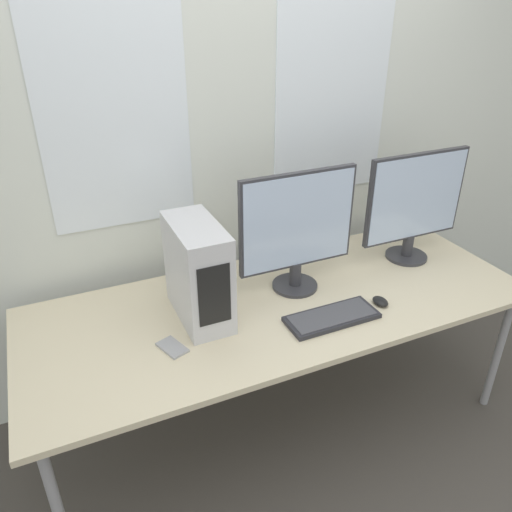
{
  "coord_description": "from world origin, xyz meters",
  "views": [
    {
      "loc": [
        -0.89,
        -1.25,
        1.99
      ],
      "look_at": [
        -0.13,
        0.45,
        0.99
      ],
      "focal_mm": 35.0,
      "sensor_mm": 36.0,
      "label": 1
    }
  ],
  "objects": [
    {
      "name": "wall_back",
      "position": [
        0.0,
        1.03,
        1.35
      ],
      "size": [
        8.0,
        0.07,
        2.7
      ],
      "color": "silver",
      "rests_on": "ground_plane"
    },
    {
      "name": "keyboard",
      "position": [
        0.13,
        0.23,
        0.74
      ],
      "size": [
        0.41,
        0.16,
        0.02
      ],
      "color": "#28282D",
      "rests_on": "desk"
    },
    {
      "name": "monitor_main",
      "position": [
        0.12,
        0.53,
        1.04
      ],
      "size": [
        0.56,
        0.22,
        0.57
      ],
      "color": "#333338",
      "rests_on": "desk"
    },
    {
      "name": "monitor_right_near",
      "position": [
        0.8,
        0.55,
        1.04
      ],
      "size": [
        0.57,
        0.22,
        0.57
      ],
      "color": "#333338",
      "rests_on": "desk"
    },
    {
      "name": "ground_plane",
      "position": [
        0.0,
        0.0,
        0.0
      ],
      "size": [
        14.0,
        14.0,
        0.0
      ],
      "primitive_type": "plane",
      "color": "#47423D"
    },
    {
      "name": "pc_tower",
      "position": [
        -0.37,
        0.5,
        0.95
      ],
      "size": [
        0.19,
        0.4,
        0.43
      ],
      "color": "silver",
      "rests_on": "desk"
    },
    {
      "name": "mouse",
      "position": [
        0.4,
        0.24,
        0.74
      ],
      "size": [
        0.06,
        0.09,
        0.03
      ],
      "color": "black",
      "rests_on": "desk"
    },
    {
      "name": "desk",
      "position": [
        0.0,
        0.45,
        0.69
      ],
      "size": [
        2.3,
        0.9,
        0.73
      ],
      "color": "beige",
      "rests_on": "ground_plane"
    },
    {
      "name": "cell_phone",
      "position": [
        -0.55,
        0.32,
        0.73
      ],
      "size": [
        0.11,
        0.15,
        0.01
      ],
      "rotation": [
        0.0,
        0.0,
        0.34
      ],
      "color": "#99999E",
      "rests_on": "desk"
    }
  ]
}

